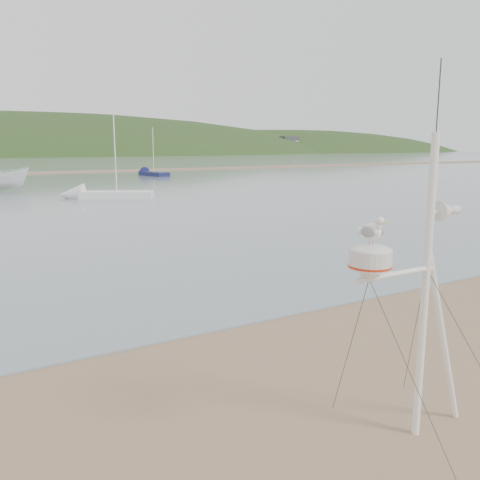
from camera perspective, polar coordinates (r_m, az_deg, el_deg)
mast_rig at (r=7.12m, az=19.64°, el=-11.97°), size 2.15×2.29×4.84m
sailboat_blue_far at (r=66.72m, az=-10.38°, el=7.39°), size 2.67×6.70×6.51m
sailboat_white_near at (r=38.50m, az=-16.23°, el=4.92°), size 6.73×4.65×6.72m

